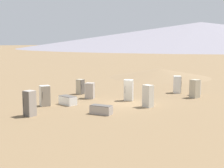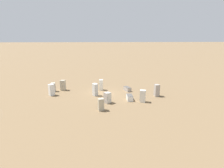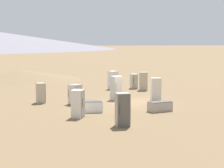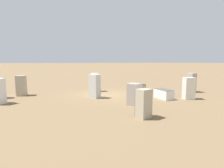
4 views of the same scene
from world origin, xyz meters
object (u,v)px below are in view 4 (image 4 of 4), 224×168
discarded_fridge_1 (144,103)px  discarded_fridge_4 (138,87)px  discarded_fridge_8 (164,94)px  discarded_fridge_6 (134,94)px  discarded_fridge_0 (95,86)px  discarded_fridge_10 (95,82)px  discarded_fridge_3 (21,86)px  discarded_fridge_7 (189,88)px  discarded_fridge_5 (0,89)px  discarded_fridge_9 (191,83)px

discarded_fridge_1 → discarded_fridge_4: (-7.71, 4.90, -0.42)m
discarded_fridge_4 → discarded_fridge_8: (4.51, -0.62, 0.04)m
discarded_fridge_6 → discarded_fridge_0: bearing=-98.3°
discarded_fridge_4 → discarded_fridge_6: 6.52m
discarded_fridge_8 → discarded_fridge_10: size_ratio=0.91×
discarded_fridge_3 → discarded_fridge_7: size_ratio=1.02×
discarded_fridge_1 → discarded_fridge_10: discarded_fridge_10 is taller
discarded_fridge_1 → discarded_fridge_6: (-2.47, 1.04, -0.02)m
discarded_fridge_5 → discarded_fridge_7: 14.76m
discarded_fridge_3 → discarded_fridge_9: discarded_fridge_9 is taller
discarded_fridge_7 → discarded_fridge_9: 3.56m
discarded_fridge_5 → discarded_fridge_0: bearing=55.8°
discarded_fridge_8 → discarded_fridge_10: discarded_fridge_10 is taller
discarded_fridge_7 → discarded_fridge_1: bearing=-138.2°
discarded_fridge_4 → discarded_fridge_1: bearing=-139.3°
discarded_fridge_7 → discarded_fridge_10: (-6.50, -5.28, 0.06)m
discarded_fridge_1 → discarded_fridge_9: size_ratio=0.83×
discarded_fridge_4 → discarded_fridge_10: bearing=149.6°
discarded_fridge_1 → discarded_fridge_3: size_ratio=0.87×
discarded_fridge_0 → discarded_fridge_10: size_ratio=1.05×
discarded_fridge_0 → discarded_fridge_1: 5.85m
discarded_fridge_0 → discarded_fridge_6: (3.36, 1.55, -0.22)m
discarded_fridge_3 → discarded_fridge_10: size_ratio=0.96×
discarded_fridge_8 → discarded_fridge_9: bearing=19.3°
discarded_fridge_3 → discarded_fridge_6: size_ratio=1.18×
discarded_fridge_3 → discarded_fridge_4: bearing=-88.7°
discarded_fridge_0 → discarded_fridge_10: bearing=130.5°
discarded_fridge_3 → discarded_fridge_9: (5.09, 14.51, 0.04)m
discarded_fridge_3 → discarded_fridge_9: size_ratio=0.95×
discarded_fridge_0 → discarded_fridge_1: bearing=-23.9°
discarded_fridge_3 → discarded_fridge_5: size_ratio=1.20×
discarded_fridge_4 → discarded_fridge_6: size_ratio=1.18×
discarded_fridge_5 → discarded_fridge_8: discarded_fridge_5 is taller
discarded_fridge_4 → discarded_fridge_3: bearing=153.7°
discarded_fridge_4 → discarded_fridge_8: discarded_fridge_8 is taller
discarded_fridge_0 → discarded_fridge_6: discarded_fridge_0 is taller
discarded_fridge_5 → discarded_fridge_3: bearing=100.8°
discarded_fridge_6 → discarded_fridge_8: size_ratio=0.89×
discarded_fridge_1 → discarded_fridge_8: 5.35m
discarded_fridge_1 → discarded_fridge_8: discarded_fridge_1 is taller
discarded_fridge_1 → discarded_fridge_9: 9.75m
discarded_fridge_4 → discarded_fridge_8: size_ratio=1.05×
discarded_fridge_4 → discarded_fridge_9: 5.08m
discarded_fridge_5 → discarded_fridge_8: bearing=54.1°
discarded_fridge_5 → discarded_fridge_1: bearing=29.6°
discarded_fridge_6 → discarded_fridge_8: 3.33m
discarded_fridge_3 → discarded_fridge_8: 11.89m
discarded_fridge_0 → discarded_fridge_6: size_ratio=1.30×
discarded_fridge_0 → discarded_fridge_6: 3.71m
discarded_fridge_3 → discarded_fridge_4: (1.78, 10.71, -0.53)m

